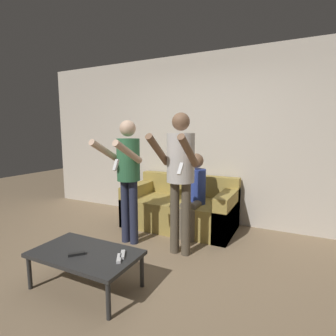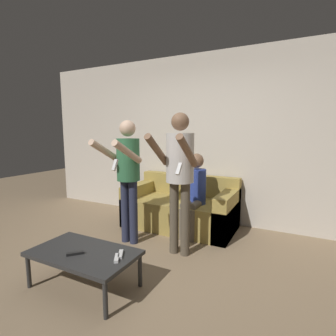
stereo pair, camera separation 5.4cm
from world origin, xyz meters
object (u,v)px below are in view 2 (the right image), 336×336
Objects in this scene: person_standing_left at (127,169)px; remote_mid at (117,258)px; remote_far at (121,254)px; couch at (181,209)px; remote_near at (75,253)px; person_standing_right at (179,168)px; coffee_table at (84,255)px; person_seated at (194,191)px.

remote_mid is at bearing -59.50° from person_standing_left.
remote_far is at bearing -58.18° from person_standing_left.
couch is 1.90m from remote_mid.
person_standing_left reaches higher than remote_far.
remote_mid is (0.39, 0.10, 0.00)m from remote_near.
person_standing_left is 1.26m from remote_far.
couch is 0.99× the size of person_standing_right.
remote_near is at bearing -79.96° from person_standing_left.
person_standing_right reaches higher than couch.
remote_far is (0.38, 0.18, 0.00)m from remote_near.
remote_mid is at bearing 2.65° from coffee_table.
remote_near is at bearing -155.22° from remote_far.
person_seated is at bearing -34.48° from couch.
coffee_table is 6.87× the size of remote_far.
person_standing_right is 11.59× the size of remote_mid.
person_standing_right reaches higher than person_seated.
person_seated reaches higher than coffee_table.
coffee_table is at bearing -165.89° from remote_far.
person_standing_left is 12.01× the size of remote_near.
remote_mid is (-0.14, -1.01, -0.69)m from person_standing_right.
person_standing_left is 11.09× the size of remote_mid.
person_standing_right is at bearing -84.01° from person_seated.
couch is 11.32× the size of remote_far.
person_standing_left is at bearing 121.82° from remote_far.
remote_far is (-0.01, 0.07, 0.00)m from remote_mid.
remote_near is (-0.17, -1.98, 0.09)m from couch.
person_seated is 7.99× the size of remote_mid.
remote_near is 0.42m from remote_far.
person_standing_left is 10.99× the size of remote_far.
couch is 0.51m from person_seated.
person_seated reaches higher than remote_mid.
person_seated is at bearing 87.55° from remote_mid.
coffee_table is (-0.52, -1.02, -0.73)m from person_standing_right.
person_standing_left is 1.28m from remote_near.
person_standing_left is at bearing 100.04° from remote_near.
coffee_table is 0.38m from remote_mid.
remote_far is at bearing -83.37° from couch.
couch reaches higher than remote_far.
coffee_table is at bearing -177.35° from remote_mid.
coffee_table is 0.10m from remote_near.
remote_near is 0.92× the size of remote_far.
coffee_table is at bearing -116.82° from person_standing_right.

